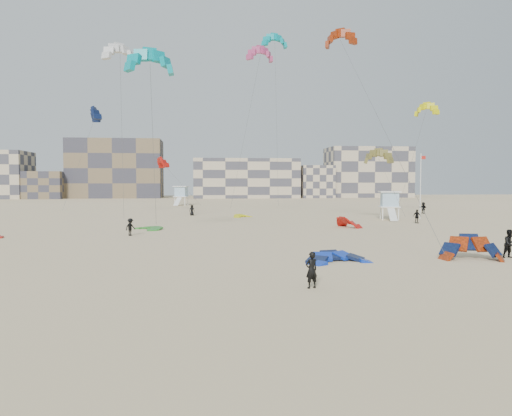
{
  "coord_description": "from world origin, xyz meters",
  "views": [
    {
      "loc": [
        -3.42,
        -25.12,
        4.94
      ],
      "look_at": [
        -0.06,
        6.0,
        3.3
      ],
      "focal_mm": 35.0,
      "sensor_mm": 36.0,
      "label": 1
    }
  ],
  "objects": [
    {
      "name": "kite_fly_orange",
      "position": [
        11.36,
        27.83,
        20.18
      ],
      "size": [
        4.64,
        29.42,
        20.21
      ],
      "rotation": [
        0.0,
        0.0,
        -0.68
      ],
      "color": "red",
      "rests_on": "ground"
    },
    {
      "name": "lifeguard_tower_far",
      "position": [
        -7.81,
        80.98,
        2.02
      ],
      "size": [
        3.52,
        5.94,
        4.08
      ],
      "rotation": [
        0.0,
        0.0,
        -0.25
      ],
      "color": "white",
      "rests_on": "ground"
    },
    {
      "name": "kitesurfer_f",
      "position": [
        30.93,
        49.36,
        0.9
      ],
      "size": [
        0.85,
        1.74,
        1.8
      ],
      "primitive_type": "imported",
      "rotation": [
        0.0,
        0.0,
        -1.37
      ],
      "color": "black",
      "rests_on": "ground"
    },
    {
      "name": "ground",
      "position": [
        0.0,
        0.0,
        0.0
      ],
      "size": [
        320.0,
        320.0,
        0.0
      ],
      "primitive_type": "plane",
      "color": "#D0B28B",
      "rests_on": "ground"
    },
    {
      "name": "condo_fill_left",
      "position": [
        -50.0,
        128.0,
        4.0
      ],
      "size": [
        12.0,
        10.0,
        8.0
      ],
      "primitive_type": "cube",
      "color": "brown",
      "rests_on": "ground"
    },
    {
      "name": "kite_fly_yellow",
      "position": [
        29.51,
        45.84,
        15.46
      ],
      "size": [
        4.94,
        8.88,
        15.69
      ],
      "rotation": [
        0.0,
        0.0,
        -0.92
      ],
      "color": "#D6E705",
      "rests_on": "ground"
    },
    {
      "name": "kite_ground_yellow",
      "position": [
        2.14,
        44.46,
        0.0
      ],
      "size": [
        3.79,
        3.83,
        1.37
      ],
      "primitive_type": null,
      "rotation": [
        0.24,
        0.0,
        0.64
      ],
      "color": "#D6E705",
      "rests_on": "ground"
    },
    {
      "name": "flagpole",
      "position": [
        25.43,
        38.34,
        4.55
      ],
      "size": [
        0.71,
        0.11,
        8.71
      ],
      "color": "white",
      "rests_on": "ground"
    },
    {
      "name": "kitesurfer_e",
      "position": [
        -4.94,
        48.43,
        0.79
      ],
      "size": [
        0.82,
        0.58,
        1.59
      ],
      "primitive_type": "imported",
      "rotation": [
        0.0,
        0.0,
        0.11
      ],
      "color": "black",
      "rests_on": "ground"
    },
    {
      "name": "kite_ground_red_far",
      "position": [
        12.37,
        27.47,
        0.0
      ],
      "size": [
        4.35,
        4.28,
        3.31
      ],
      "primitive_type": null,
      "rotation": [
        0.72,
        0.0,
        1.93
      ],
      "color": "#B50D12",
      "rests_on": "ground"
    },
    {
      "name": "kite_fly_pink",
      "position": [
        4.3,
        41.07,
        21.64
      ],
      "size": [
        5.74,
        11.26,
        21.68
      ],
      "rotation": [
        0.0,
        0.0,
        0.35
      ],
      "color": "#B83F7E",
      "rests_on": "ground"
    },
    {
      "name": "kite_fly_olive",
      "position": [
        18.74,
        36.1,
        8.0
      ],
      "size": [
        4.87,
        9.88,
        8.33
      ],
      "rotation": [
        0.0,
        0.0,
        -0.58
      ],
      "color": "olive",
      "rests_on": "ground"
    },
    {
      "name": "kitesurfer_d",
      "position": [
        22.05,
        31.74,
        0.83
      ],
      "size": [
        0.95,
        1.0,
        1.66
      ],
      "primitive_type": "imported",
      "rotation": [
        0.0,
        0.0,
        2.3
      ],
      "color": "black",
      "rests_on": "ground"
    },
    {
      "name": "kite_fly_red",
      "position": [
        -9.87,
        58.62,
        8.0
      ],
      "size": [
        8.55,
        4.38,
        8.55
      ],
      "rotation": [
        0.0,
        0.0,
        1.88
      ],
      "color": "#B50D12",
      "rests_on": "ground"
    },
    {
      "name": "kite_ground_green",
      "position": [
        -8.93,
        27.32,
        0.0
      ],
      "size": [
        4.72,
        4.64,
        0.8
      ],
      "primitive_type": null,
      "rotation": [
        0.09,
        0.0,
        -1.04
      ],
      "color": "green",
      "rests_on": "ground"
    },
    {
      "name": "lifeguard_tower_near",
      "position": [
        20.95,
        37.7,
        1.85
      ],
      "size": [
        3.13,
        5.37,
        3.72
      ],
      "rotation": [
        0.0,
        0.0,
        -0.21
      ],
      "color": "white",
      "rests_on": "ground"
    },
    {
      "name": "kitesurfer_main",
      "position": [
        1.6,
        -2.6,
        0.86
      ],
      "size": [
        0.73,
        0.61,
        1.71
      ],
      "primitive_type": "imported",
      "rotation": [
        0.0,
        0.0,
        3.52
      ],
      "color": "black",
      "rests_on": "ground"
    },
    {
      "name": "kitesurfer_c",
      "position": [
        -10.0,
        21.41,
        0.8
      ],
      "size": [
        1.14,
        1.16,
        1.6
      ],
      "primitive_type": "imported",
      "rotation": [
        0.0,
        0.0,
        0.83
      ],
      "color": "black",
      "rests_on": "ground"
    },
    {
      "name": "kite_fly_grey",
      "position": [
        -11.88,
        28.93,
        18.22
      ],
      "size": [
        5.06,
        5.07,
        18.55
      ],
      "rotation": [
        0.0,
        0.0,
        0.65
      ],
      "color": "white",
      "rests_on": "ground"
    },
    {
      "name": "kite_fly_teal_b",
      "position": [
        8.27,
        55.09,
        27.35
      ],
      "size": [
        5.16,
        5.19,
        27.88
      ],
      "rotation": [
        0.0,
        0.0,
        0.3
      ],
      "color": "#03879E",
      "rests_on": "ground"
    },
    {
      "name": "condo_east",
      "position": [
        50.0,
        132.0,
        8.0
      ],
      "size": [
        26.0,
        14.0,
        16.0
      ],
      "primitive_type": "cube",
      "color": "#C0AE8D",
      "rests_on": "ground"
    },
    {
      "name": "kite_ground_blue",
      "position": [
        4.88,
        4.66,
        0.0
      ],
      "size": [
        4.81,
        4.98,
        2.12
      ],
      "primitive_type": null,
      "rotation": [
        0.26,
        0.0,
        0.23
      ],
      "color": "#0730C9",
      "rests_on": "ground"
    },
    {
      "name": "kite_ground_orange",
      "position": [
        13.57,
        4.63,
        0.0
      ],
      "size": [
        4.73,
        4.69,
        3.92
      ],
      "primitive_type": null,
      "rotation": [
        0.89,
        0.0,
        -0.25
      ],
      "color": "red",
      "rests_on": "ground"
    },
    {
      "name": "kitesurfer_b",
      "position": [
        16.43,
        5.1,
        0.93
      ],
      "size": [
        0.96,
        0.79,
        1.85
      ],
      "primitive_type": "imported",
      "rotation": [
        0.0,
        0.0,
        0.1
      ],
      "color": "black",
      "rests_on": "ground"
    },
    {
      "name": "kite_fly_teal_a",
      "position": [
        -7.69,
        17.63,
        14.79
      ],
      "size": [
        4.85,
        6.52,
        15.19
      ],
      "rotation": [
        0.0,
        0.0,
        0.29
      ],
      "color": "#03879E",
      "rests_on": "ground"
    },
    {
      "name": "condo_west_b",
      "position": [
        -30.0,
        134.0,
        9.0
      ],
      "size": [
        28.0,
        14.0,
        18.0
      ],
      "primitive_type": "cube",
      "color": "brown",
      "rests_on": "ground"
    },
    {
      "name": "condo_mid",
      "position": [
        10.0,
        130.0,
        6.0
      ],
      "size": [
        32.0,
        16.0,
        12.0
      ],
      "primitive_type": "cube",
      "color": "#C0AE8D",
      "rests_on": "ground"
    },
    {
      "name": "kite_fly_navy",
      "position": [
        -18.53,
        48.89,
        14.46
      ],
      "size": [
        6.66,
        4.68,
        15.03
      ],
      "rotation": [
        0.0,
        0.0,
        1.82
      ],
      "color": "#0E2144",
      "rests_on": "ground"
    },
    {
      "name": "condo_fill_right",
      "position": [
        32.0,
        128.0,
        5.0
      ],
      "size": [
        10.0,
        10.0,
        10.0
      ],
      "primitive_type": "cube",
      "color": "#C0AE8D",
      "rests_on": "ground"
    }
  ]
}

